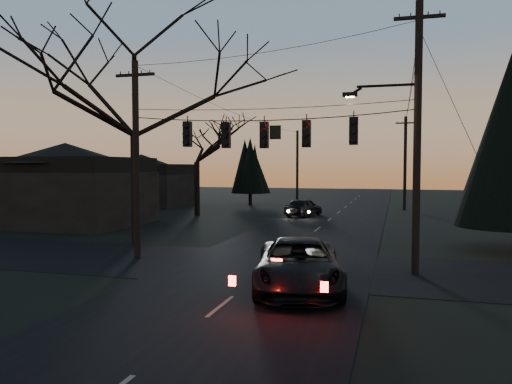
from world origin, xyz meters
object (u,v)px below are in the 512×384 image
(utility_pole_far_l, at_px, (297,202))
(suv_near, at_px, (299,265))
(utility_pole_far_r, at_px, (404,210))
(bare_tree_left, at_px, (134,92))
(utility_pole_right, at_px, (415,274))
(sedan_oncoming_a, at_px, (304,207))
(utility_pole_left, at_px, (137,259))

(utility_pole_far_l, bearing_deg, suv_near, -78.86)
(utility_pole_far_r, xyz_separation_m, bare_tree_left, (-13.66, -24.28, 7.78))
(utility_pole_right, distance_m, utility_pole_far_l, 37.79)
(utility_pole_far_l, relative_size, sedan_oncoming_a, 1.88)
(utility_pole_far_l, xyz_separation_m, sedan_oncoming_a, (3.67, -16.08, 0.72))
(utility_pole_far_l, bearing_deg, utility_pole_left, -90.00)
(utility_pole_far_l, bearing_deg, sedan_oncoming_a, -77.15)
(sedan_oncoming_a, bearing_deg, suv_near, 114.75)
(utility_pole_right, bearing_deg, sedan_oncoming_a, 111.46)
(utility_pole_left, height_order, suv_near, utility_pole_left)
(utility_pole_right, relative_size, utility_pole_left, 1.18)
(utility_pole_right, height_order, utility_pole_left, utility_pole_right)
(utility_pole_right, relative_size, utility_pole_far_r, 1.18)
(utility_pole_left, bearing_deg, suv_near, -24.25)
(bare_tree_left, distance_m, suv_near, 14.12)
(sedan_oncoming_a, bearing_deg, bare_tree_left, 85.00)
(utility_pole_far_l, xyz_separation_m, bare_tree_left, (-2.16, -32.28, 7.78))
(utility_pole_left, height_order, sedan_oncoming_a, utility_pole_left)
(sedan_oncoming_a, bearing_deg, utility_pole_far_l, -62.36)
(utility_pole_far_r, bearing_deg, utility_pole_left, -112.33)
(utility_pole_far_r, relative_size, utility_pole_far_l, 1.06)
(utility_pole_left, bearing_deg, bare_tree_left, 120.15)
(utility_pole_left, bearing_deg, utility_pole_far_l, 90.00)
(bare_tree_left, bearing_deg, suv_near, -36.00)
(suv_near, xyz_separation_m, sedan_oncoming_a, (-4.11, 23.42, -0.09))
(bare_tree_left, bearing_deg, utility_pole_left, -59.85)
(utility_pole_right, bearing_deg, utility_pole_far_r, 90.00)
(utility_pole_far_r, bearing_deg, utility_pole_far_l, 145.18)
(utility_pole_far_l, height_order, bare_tree_left, bare_tree_left)
(utility_pole_right, height_order, bare_tree_left, bare_tree_left)
(bare_tree_left, xyz_separation_m, sedan_oncoming_a, (5.83, 16.20, -7.06))
(utility_pole_far_l, relative_size, suv_near, 1.37)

